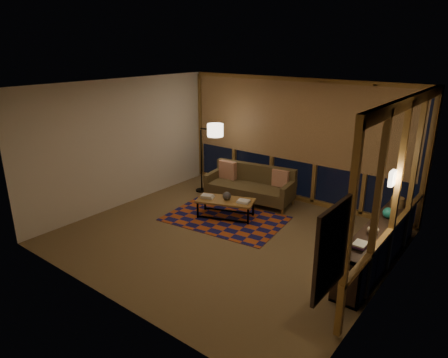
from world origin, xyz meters
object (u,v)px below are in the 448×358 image
Objects in this scene: sofa at (250,185)px; floor_lamp at (201,157)px; bookshelf at (378,245)px; coffee_table at (226,208)px.

sofa is 1.38m from floor_lamp.
coffee_table is at bearing -179.49° from bookshelf.
coffee_table is 1.77m from floor_lamp.
sofa is 0.70× the size of bookshelf.
coffee_table is 3.03m from bookshelf.
bookshelf is (3.12, -0.97, -0.05)m from sofa.
sofa is 1.15× the size of floor_lamp.
floor_lamp is 0.61× the size of bookshelf.
floor_lamp reaches higher than sofa.
floor_lamp is (-1.30, -0.12, 0.44)m from sofa.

